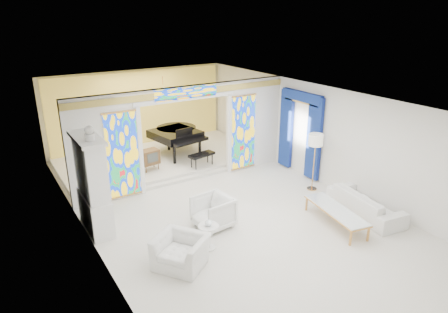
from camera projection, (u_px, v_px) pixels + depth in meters
floor at (221, 206)px, 10.98m from camera, size 12.00×12.00×0.00m
ceiling at (221, 98)px, 9.94m from camera, size 7.00×12.00×0.02m
wall_back at (138, 109)px, 15.22m from camera, size 7.00×0.02×3.00m
wall_front at (442, 276)px, 5.70m from camera, size 7.00×0.02×3.00m
wall_left at (85, 184)px, 8.71m from camera, size 0.02×12.00×3.00m
wall_right at (318, 134)px, 12.21m from camera, size 0.02×12.00×3.00m
partition_wall at (186, 131)px, 11.99m from camera, size 7.00×0.22×3.00m
stained_glass_left at (123, 155)px, 11.02m from camera, size 0.90×0.04×2.40m
stained_glass_right at (243, 132)px, 13.05m from camera, size 0.90×0.04×2.40m
stained_glass_transom at (186, 93)px, 11.50m from camera, size 2.00×0.04×0.34m
alcove_platform at (161, 159)px, 14.20m from camera, size 6.80×3.80×0.18m
gold_curtain_back at (139, 110)px, 15.13m from camera, size 6.70×0.10×2.90m
chandelier at (163, 90)px, 13.37m from camera, size 0.48×0.48×0.30m
blue_drapes at (300, 127)px, 12.69m from camera, size 0.14×1.85×2.65m
china_cabinet at (92, 185)px, 9.44m from camera, size 0.56×1.46×2.72m
armchair_left at (181, 252)px, 8.32m from camera, size 1.33×1.36×0.67m
armchair_right at (213, 212)px, 9.81m from camera, size 0.95×0.93×0.80m
sofa at (366, 203)px, 10.43m from camera, size 1.17×2.27×0.63m
side_table at (209, 233)px, 8.90m from camera, size 0.51×0.51×0.58m
vase at (209, 222)px, 8.80m from camera, size 0.22×0.22×0.18m
coffee_table at (336, 210)px, 9.88m from camera, size 0.96×2.04×0.44m
floor_lamp at (316, 143)px, 11.50m from camera, size 0.51×0.51×1.73m
grand_piano at (177, 134)px, 14.23m from camera, size 1.89×2.93×1.10m
tv_console at (150, 157)px, 12.83m from camera, size 0.63×0.47×0.68m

